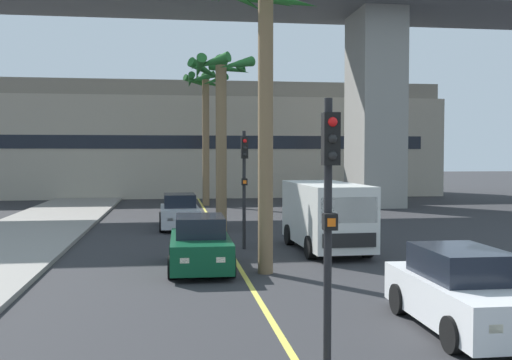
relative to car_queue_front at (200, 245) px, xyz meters
name	(u,v)px	position (x,y,z in m)	size (l,w,h in m)	color
lane_stripe_center	(222,238)	(1.17, 6.55, -0.72)	(0.14, 56.00, 0.01)	#DBCC4C
pier_building_backdrop	(196,141)	(1.17, 32.09, 3.70)	(39.14, 8.04, 8.96)	#BCB29E
car_queue_front	(200,245)	(0.00, 0.00, 0.00)	(1.88, 4.13, 1.56)	#0C4728
car_queue_second	(180,213)	(-0.45, 9.95, 0.00)	(1.90, 4.13, 1.56)	#B7BABF
car_queue_third	(463,292)	(4.72, -6.82, 0.00)	(1.87, 4.12, 1.56)	white
delivery_van	(326,214)	(4.51, 2.79, 0.57)	(2.26, 5.30, 2.36)	silver
traffic_light_median_near	(329,200)	(1.45, -9.13, 1.99)	(0.24, 0.37, 4.20)	black
traffic_light_median_far	(244,173)	(1.73, 3.51, 1.99)	(0.24, 0.37, 4.20)	black
palm_tree_near_median	(265,30)	(1.79, -0.87, 6.13)	(3.46, 3.52, 8.51)	brown
palm_tree_mid_median	(221,100)	(1.32, 8.57, 5.00)	(2.97, 3.05, 7.68)	brown
palm_tree_far_median	(206,106)	(1.43, 21.99, 5.81)	(3.01, 3.14, 8.71)	brown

